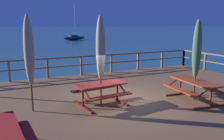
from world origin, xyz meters
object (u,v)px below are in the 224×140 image
at_px(patio_umbrella_short_back, 101,49).
at_px(picnic_table_back_left, 195,86).
at_px(patio_umbrella_short_mid, 197,50).
at_px(patio_umbrella_tall_back_left, 29,51).
at_px(picnic_table_front_left, 0,139).
at_px(picnic_table_mid_right, 101,89).
at_px(sailboat_distant, 74,38).

bearing_deg(patio_umbrella_short_back, picnic_table_back_left, -19.22).
height_order(patio_umbrella_short_mid, patio_umbrella_tall_back_left, patio_umbrella_tall_back_left).
height_order(picnic_table_front_left, picnic_table_mid_right, same).
bearing_deg(patio_umbrella_short_back, patio_umbrella_tall_back_left, 172.82).
xyz_separation_m(picnic_table_back_left, patio_umbrella_tall_back_left, (-5.63, 1.45, 1.43)).
xyz_separation_m(picnic_table_front_left, picnic_table_back_left, (6.59, 1.38, 0.00)).
relative_size(picnic_table_mid_right, patio_umbrella_short_mid, 0.62).
distance_m(picnic_table_back_left, picnic_table_mid_right, 3.51).
bearing_deg(sailboat_distant, patio_umbrella_short_mid, -100.95).
bearing_deg(patio_umbrella_tall_back_left, picnic_table_back_left, -14.41).
height_order(patio_umbrella_short_mid, patio_umbrella_short_back, patio_umbrella_short_back).
distance_m(patio_umbrella_tall_back_left, sailboat_distant, 46.58).
xyz_separation_m(picnic_table_mid_right, patio_umbrella_tall_back_left, (-2.30, 0.34, 1.44)).
bearing_deg(sailboat_distant, picnic_table_front_left, -108.18).
relative_size(picnic_table_front_left, patio_umbrella_short_mid, 0.66).
bearing_deg(patio_umbrella_short_mid, patio_umbrella_tall_back_left, 166.03).
height_order(picnic_table_back_left, patio_umbrella_short_mid, patio_umbrella_short_mid).
bearing_deg(sailboat_distant, patio_umbrella_tall_back_left, -108.14).
xyz_separation_m(picnic_table_back_left, sailboat_distant, (8.86, 45.66, -0.76)).
bearing_deg(patio_umbrella_tall_back_left, sailboat_distant, 71.86).
bearing_deg(patio_umbrella_short_back, picnic_table_mid_right, -115.05).
bearing_deg(sailboat_distant, picnic_table_mid_right, -105.30).
bearing_deg(patio_umbrella_short_back, picnic_table_front_left, -142.30).
bearing_deg(patio_umbrella_short_mid, patio_umbrella_short_back, 161.52).
relative_size(patio_umbrella_short_mid, sailboat_distant, 0.39).
height_order(picnic_table_mid_right, patio_umbrella_short_mid, patio_umbrella_short_mid).
xyz_separation_m(picnic_table_mid_right, patio_umbrella_short_mid, (3.36, -1.07, 1.37)).
xyz_separation_m(picnic_table_front_left, patio_umbrella_short_back, (3.28, 2.54, 1.44)).
relative_size(picnic_table_front_left, sailboat_distant, 0.26).
height_order(picnic_table_front_left, picnic_table_back_left, same).
xyz_separation_m(picnic_table_back_left, patio_umbrella_short_mid, (0.03, 0.04, 1.36)).
distance_m(picnic_table_back_left, patio_umbrella_short_mid, 1.36).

